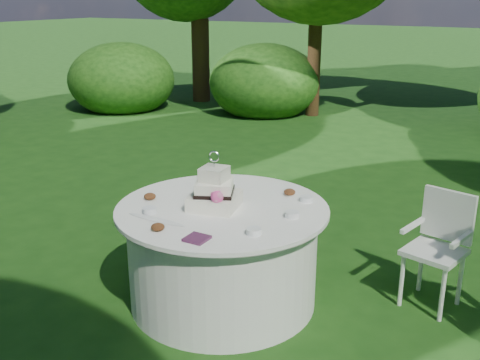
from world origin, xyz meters
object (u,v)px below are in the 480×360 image
napkins (197,239)px  chair (440,240)px  table (223,254)px  cake (215,193)px

napkins → chair: size_ratio=0.16×
table → chair: 1.62m
chair → cake: bearing=-150.3°
napkins → cake: cake is taller
table → cake: (-0.04, -0.04, 0.50)m
table → cake: 0.50m
cake → napkins: bearing=-69.2°
table → napkins: bearing=-74.0°
napkins → table: napkins is taller
chair → table: bearing=-150.9°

